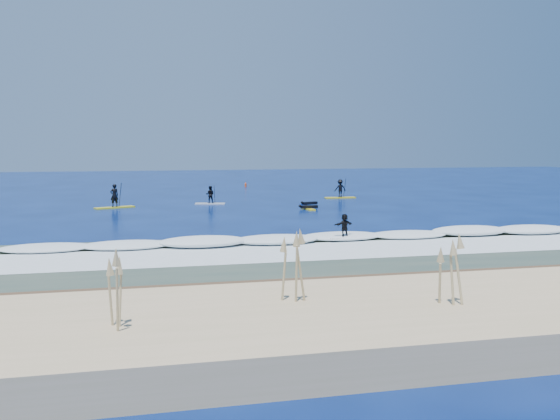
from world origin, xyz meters
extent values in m
plane|color=#031447|center=(0.00, 0.00, 0.00)|extent=(160.00, 160.00, 0.00)
cube|color=tan|center=(0.00, -27.00, 0.00)|extent=(90.00, 7.00, 2.00)
cube|color=#4F3C25|center=(0.00, -21.50, 0.00)|extent=(90.00, 5.00, 0.08)
cube|color=#334639|center=(0.00, -14.00, 0.01)|extent=(90.00, 13.00, 0.01)
cube|color=white|center=(0.00, -10.00, 0.00)|extent=(40.00, 6.00, 0.30)
cube|color=silver|center=(0.00, -13.00, 0.00)|extent=(34.00, 5.00, 0.02)
cube|color=yellow|center=(-12.18, 10.84, 0.06)|extent=(3.40, 2.06, 0.11)
imported|color=black|center=(-12.18, 10.84, 1.07)|extent=(0.82, 0.69, 1.92)
cylinder|color=black|center=(-11.72, 11.03, 1.00)|extent=(0.34, 0.73, 2.24)
cube|color=black|center=(-11.72, 11.03, -0.06)|extent=(0.13, 0.03, 0.33)
cube|color=silver|center=(-3.98, 12.27, 0.04)|extent=(2.74, 1.32, 0.09)
imported|color=black|center=(-3.98, 12.27, 0.85)|extent=(0.87, 0.75, 1.53)
cylinder|color=black|center=(-3.59, 12.17, 0.80)|extent=(0.19, 0.60, 1.78)
cube|color=black|center=(-3.59, 12.17, -0.04)|extent=(0.11, 0.03, 0.27)
cube|color=yellow|center=(9.23, 15.34, 0.05)|extent=(3.06, 0.79, 0.10)
imported|color=black|center=(9.23, 15.34, 0.98)|extent=(1.14, 0.66, 1.76)
cylinder|color=black|center=(9.69, 15.34, 0.92)|extent=(0.05, 0.70, 2.05)
cube|color=black|center=(9.69, 15.34, -0.05)|extent=(0.12, 0.03, 0.31)
cube|color=yellow|center=(3.34, 6.06, 0.05)|extent=(0.77, 2.12, 0.10)
cube|color=black|center=(3.43, 6.07, 0.22)|extent=(1.46, 0.53, 0.24)
sphere|color=black|center=(2.63, 5.98, 0.32)|extent=(0.24, 0.24, 0.24)
cube|color=#1845BA|center=(4.22, 8.98, 0.05)|extent=(1.17, 2.13, 0.10)
cube|color=black|center=(4.32, 9.02, 0.22)|extent=(1.47, 0.80, 0.24)
sphere|color=black|center=(3.55, 8.76, 0.31)|extent=(0.24, 0.24, 0.24)
cube|color=white|center=(0.85, -10.29, 0.20)|extent=(2.01, 1.11, 0.10)
imported|color=black|center=(0.85, -10.29, 0.90)|extent=(1.27, 0.74, 1.30)
cylinder|color=#FC4B16|center=(2.85, 32.78, 0.20)|extent=(0.25, 0.25, 0.40)
cone|color=#FC4B16|center=(2.85, 32.78, 0.50)|extent=(0.18, 0.18, 0.19)
camera|label=1|loc=(-10.48, -42.97, 5.53)|focal=40.00mm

